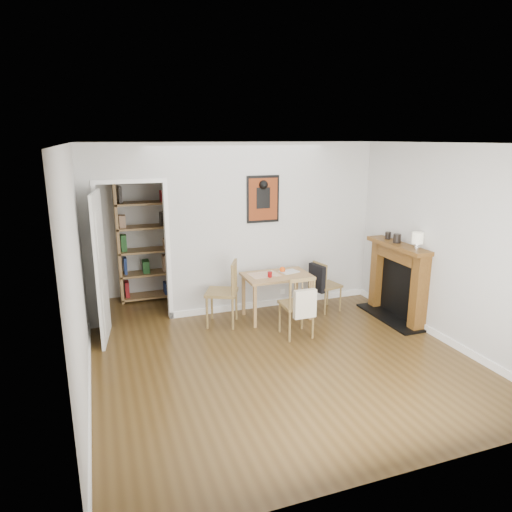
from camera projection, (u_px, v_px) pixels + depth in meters
name	position (u px, v px, depth m)	size (l,w,h in m)	color
ground	(269.00, 345.00, 6.04)	(5.20, 5.20, 0.00)	#50391A
room_shell	(244.00, 230.00, 6.97)	(5.20, 5.20, 5.20)	silver
dining_table	(277.00, 280.00, 6.83)	(0.99, 0.63, 0.68)	#A4794C
chair_left	(222.00, 293.00, 6.59)	(0.64, 0.64, 0.96)	olive
chair_right	(326.00, 285.00, 7.16)	(0.52, 0.47, 0.80)	olive
chair_front	(297.00, 305.00, 6.21)	(0.45, 0.51, 0.89)	olive
bookshelf	(144.00, 239.00, 7.55)	(0.88, 0.35, 2.09)	#A4794C
fireplace	(398.00, 279.00, 6.81)	(0.45, 1.25, 1.16)	brown
red_glass	(270.00, 274.00, 6.67)	(0.07, 0.07, 0.08)	maroon
orange_fruit	(282.00, 270.00, 6.91)	(0.09, 0.09, 0.09)	#FF540D
placemat	(264.00, 275.00, 6.80)	(0.43, 0.32, 0.00)	beige
notebook	(289.00, 272.00, 6.93)	(0.27, 0.20, 0.01)	silver
mantel_lamp	(418.00, 239.00, 6.27)	(0.15, 0.15, 0.24)	silver
ceramic_jar_a	(397.00, 238.00, 6.68)	(0.11, 0.11, 0.13)	black
ceramic_jar_b	(388.00, 236.00, 6.94)	(0.09, 0.09, 0.11)	black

